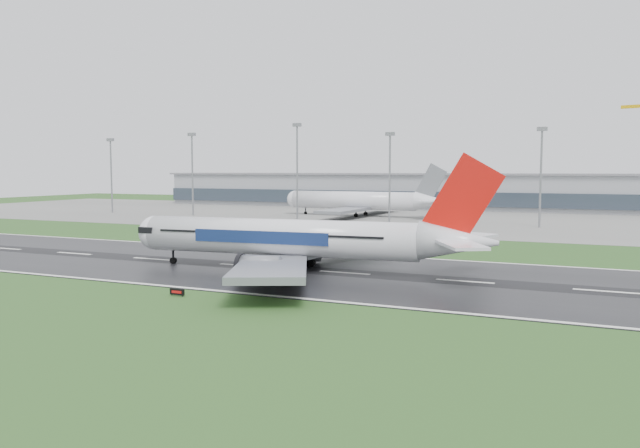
% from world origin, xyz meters
% --- Properties ---
extents(ground, '(520.00, 520.00, 0.00)m').
position_xyz_m(ground, '(0.00, 0.00, 0.00)').
color(ground, '#22471A').
rests_on(ground, ground).
extents(runway, '(400.00, 45.00, 0.10)m').
position_xyz_m(runway, '(0.00, 0.00, 0.05)').
color(runway, black).
rests_on(runway, ground).
extents(apron, '(400.00, 130.00, 0.08)m').
position_xyz_m(apron, '(0.00, 125.00, 0.04)').
color(apron, slate).
rests_on(apron, ground).
extents(terminal, '(240.00, 36.00, 15.00)m').
position_xyz_m(terminal, '(0.00, 185.00, 7.50)').
color(terminal, gray).
rests_on(terminal, ground).
extents(main_airliner, '(69.10, 66.30, 18.98)m').
position_xyz_m(main_airliner, '(32.78, -1.13, 9.59)').
color(main_airliner, silver).
rests_on(main_airliner, runway).
extents(parked_airliner, '(66.44, 62.19, 18.81)m').
position_xyz_m(parked_airliner, '(-1.73, 121.54, 9.48)').
color(parked_airliner, silver).
rests_on(parked_airliner, apron).
extents(runway_sign, '(2.28, 0.90, 1.04)m').
position_xyz_m(runway_sign, '(25.83, -26.91, 0.52)').
color(runway_sign, black).
rests_on(runway_sign, ground).
extents(floodmast_0, '(0.64, 0.64, 28.78)m').
position_xyz_m(floodmast_0, '(-100.49, 100.00, 14.39)').
color(floodmast_0, gray).
rests_on(floodmast_0, ground).
extents(floodmast_1, '(0.64, 0.64, 30.03)m').
position_xyz_m(floodmast_1, '(-61.15, 100.00, 15.01)').
color(floodmast_1, gray).
rests_on(floodmast_1, ground).
extents(floodmast_2, '(0.64, 0.64, 32.31)m').
position_xyz_m(floodmast_2, '(-17.14, 100.00, 16.16)').
color(floodmast_2, gray).
rests_on(floodmast_2, ground).
extents(floodmast_3, '(0.64, 0.64, 28.40)m').
position_xyz_m(floodmast_3, '(16.59, 100.00, 14.20)').
color(floodmast_3, gray).
rests_on(floodmast_3, ground).
extents(floodmast_4, '(0.64, 0.64, 28.79)m').
position_xyz_m(floodmast_4, '(63.45, 100.00, 14.39)').
color(floodmast_4, gray).
rests_on(floodmast_4, ground).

